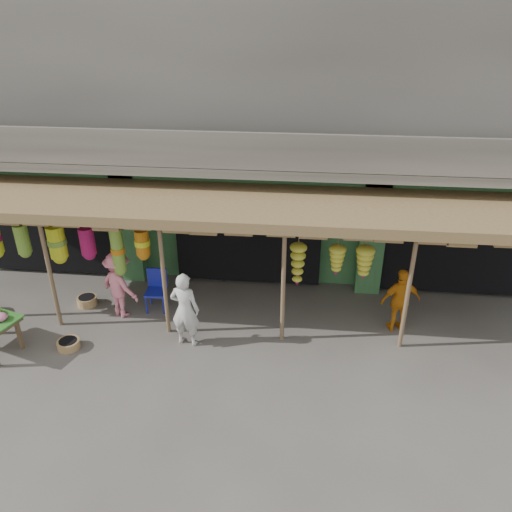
# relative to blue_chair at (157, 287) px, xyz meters

# --- Properties ---
(ground) EXTENTS (80.00, 80.00, 0.00)m
(ground) POSITION_rel_blue_chair_xyz_m (2.00, -0.74, -0.55)
(ground) COLOR #514C47
(ground) RESTS_ON ground
(building) EXTENTS (16.40, 6.80, 7.00)m
(building) POSITION_rel_blue_chair_xyz_m (2.00, 4.13, 2.82)
(building) COLOR gray
(building) RESTS_ON ground
(awning) EXTENTS (14.00, 2.70, 2.79)m
(awning) POSITION_rel_blue_chair_xyz_m (1.84, 0.06, 2.03)
(awning) COLOR brown
(awning) RESTS_ON ground
(blue_chair) EXTENTS (0.49, 0.50, 0.98)m
(blue_chair) POSITION_rel_blue_chair_xyz_m (0.00, 0.00, 0.00)
(blue_chair) COLOR #1A22A9
(blue_chair) RESTS_ON ground
(basket_mid) EXTENTS (0.62, 0.62, 0.18)m
(basket_mid) POSITION_rel_blue_chair_xyz_m (-1.44, -1.74, -0.46)
(basket_mid) COLOR #8D5F3F
(basket_mid) RESTS_ON ground
(basket_right) EXTENTS (0.56, 0.56, 0.21)m
(basket_right) POSITION_rel_blue_chair_xyz_m (-1.73, -0.09, -0.44)
(basket_right) COLOR #916843
(basket_right) RESTS_ON ground
(person_front) EXTENTS (0.67, 0.49, 1.69)m
(person_front) POSITION_rel_blue_chair_xyz_m (1.01, -1.30, 0.30)
(person_front) COLOR silver
(person_front) RESTS_ON ground
(person_vendor) EXTENTS (0.94, 0.56, 1.50)m
(person_vendor) POSITION_rel_blue_chair_xyz_m (5.52, -0.32, 0.20)
(person_vendor) COLOR orange
(person_vendor) RESTS_ON ground
(person_shopper) EXTENTS (1.19, 1.01, 1.59)m
(person_shopper) POSITION_rel_blue_chair_xyz_m (-0.73, -0.39, 0.25)
(person_shopper) COLOR pink
(person_shopper) RESTS_ON ground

